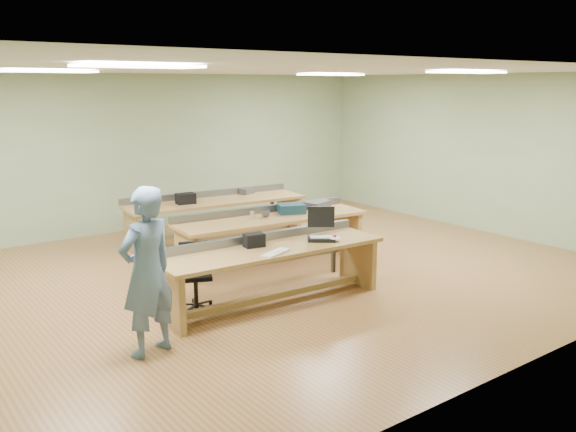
% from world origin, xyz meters
% --- Properties ---
extents(floor, '(10.00, 10.00, 0.00)m').
position_xyz_m(floor, '(0.00, 0.00, 0.00)').
color(floor, '#956238').
rests_on(floor, ground).
extents(ceiling, '(10.00, 10.00, 0.00)m').
position_xyz_m(ceiling, '(0.00, 0.00, 3.00)').
color(ceiling, silver).
rests_on(ceiling, wall_back).
extents(wall_back, '(10.00, 0.04, 3.00)m').
position_xyz_m(wall_back, '(0.00, 4.00, 1.50)').
color(wall_back, gray).
rests_on(wall_back, floor).
extents(wall_front, '(10.00, 0.04, 3.00)m').
position_xyz_m(wall_front, '(0.00, -4.00, 1.50)').
color(wall_front, gray).
rests_on(wall_front, floor).
extents(wall_right, '(0.04, 8.00, 3.00)m').
position_xyz_m(wall_right, '(5.00, 0.00, 1.50)').
color(wall_right, gray).
rests_on(wall_right, floor).
extents(fluor_panels, '(6.20, 3.50, 0.03)m').
position_xyz_m(fluor_panels, '(0.00, 0.00, 2.97)').
color(fluor_panels, white).
rests_on(fluor_panels, ceiling).
extents(workbench_front, '(3.09, 0.96, 0.86)m').
position_xyz_m(workbench_front, '(-0.59, -0.98, 0.56)').
color(workbench_front, '#A98447').
rests_on(workbench_front, floor).
extents(workbench_mid, '(3.20, 1.09, 0.86)m').
position_xyz_m(workbench_mid, '(0.46, 0.52, 0.56)').
color(workbench_mid, '#A98447').
rests_on(workbench_mid, floor).
extents(workbench_back, '(3.35, 1.19, 0.86)m').
position_xyz_m(workbench_back, '(0.46, 2.30, 0.57)').
color(workbench_back, '#A98447').
rests_on(workbench_back, floor).
extents(person, '(0.75, 0.59, 1.80)m').
position_xyz_m(person, '(-2.51, -1.47, 0.90)').
color(person, slate).
rests_on(person, floor).
extents(laptop_base, '(0.47, 0.46, 0.04)m').
position_xyz_m(laptop_base, '(0.15, -1.08, 0.77)').
color(laptop_base, black).
rests_on(laptop_base, workbench_front).
extents(laptop_screen, '(0.30, 0.23, 0.29)m').
position_xyz_m(laptop_screen, '(0.24, -0.97, 1.04)').
color(laptop_screen, black).
rests_on(laptop_screen, laptop_base).
extents(keyboard, '(0.46, 0.30, 0.03)m').
position_xyz_m(keyboard, '(-0.74, -1.27, 0.76)').
color(keyboard, beige).
rests_on(keyboard, workbench_front).
extents(trackball_mouse, '(0.15, 0.18, 0.07)m').
position_xyz_m(trackball_mouse, '(0.26, -1.24, 0.79)').
color(trackball_mouse, white).
rests_on(trackball_mouse, workbench_front).
extents(camera_bag, '(0.28, 0.21, 0.17)m').
position_xyz_m(camera_bag, '(-0.77, -0.84, 0.84)').
color(camera_bag, black).
rests_on(camera_bag, workbench_front).
extents(task_chair, '(0.59, 0.59, 0.83)m').
position_xyz_m(task_chair, '(-1.47, -0.53, 0.30)').
color(task_chair, black).
rests_on(task_chair, floor).
extents(parts_bin_teal, '(0.51, 0.46, 0.15)m').
position_xyz_m(parts_bin_teal, '(0.89, 0.56, 0.82)').
color(parts_bin_teal, '#122E3B').
rests_on(parts_bin_teal, workbench_mid).
extents(parts_bin_grey, '(0.51, 0.40, 0.12)m').
position_xyz_m(parts_bin_grey, '(1.48, 0.61, 0.81)').
color(parts_bin_grey, '#39393B').
rests_on(parts_bin_grey, workbench_mid).
extents(mug, '(0.15, 0.15, 0.11)m').
position_xyz_m(mug, '(0.38, 0.56, 0.80)').
color(mug, '#39393B').
rests_on(mug, workbench_mid).
extents(drinks_can, '(0.08, 0.08, 0.13)m').
position_xyz_m(drinks_can, '(0.12, 0.55, 0.81)').
color(drinks_can, silver).
rests_on(drinks_can, workbench_mid).
extents(storage_box_back, '(0.35, 0.27, 0.18)m').
position_xyz_m(storage_box_back, '(-0.12, 2.30, 0.84)').
color(storage_box_back, black).
rests_on(storage_box_back, workbench_back).
extents(tray_back, '(0.32, 0.27, 0.11)m').
position_xyz_m(tray_back, '(1.27, 2.49, 0.80)').
color(tray_back, '#39393B').
rests_on(tray_back, workbench_back).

